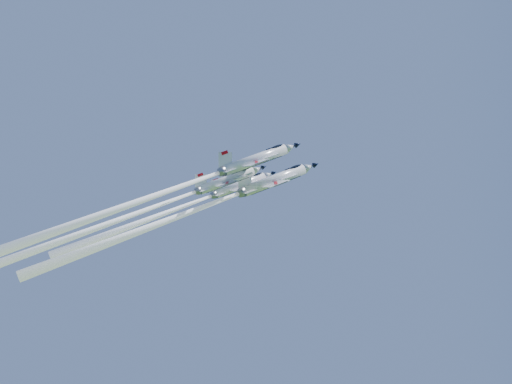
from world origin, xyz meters
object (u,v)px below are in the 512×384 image
(jet_right, at_px, (157,195))
(jet_slot, at_px, (133,214))
(jet_lead, at_px, (191,211))
(jet_left, at_px, (178,208))

(jet_right, bearing_deg, jet_slot, -145.34)
(jet_right, relative_size, jet_slot, 1.06)
(jet_lead, distance_m, jet_slot, 10.80)
(jet_slot, bearing_deg, jet_left, 120.94)
(jet_lead, xyz_separation_m, jet_right, (-2.38, -9.13, 0.81))
(jet_lead, height_order, jet_right, jet_right)
(jet_lead, bearing_deg, jet_slot, -82.80)
(jet_lead, distance_m, jet_left, 4.59)
(jet_left, height_order, jet_right, jet_right)
(jet_slot, bearing_deg, jet_lead, 97.20)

